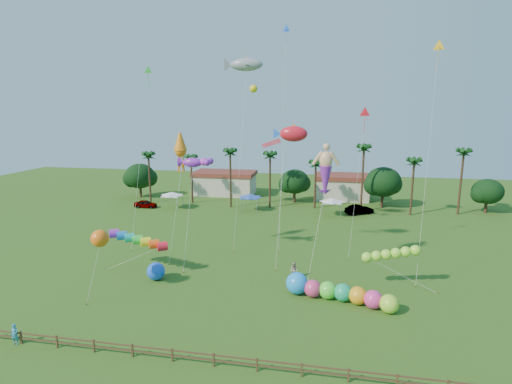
% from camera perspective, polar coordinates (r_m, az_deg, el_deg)
% --- Properties ---
extents(ground, '(160.00, 160.00, 0.00)m').
position_cam_1_polar(ground, '(34.90, -3.13, -18.01)').
color(ground, '#285116').
rests_on(ground, ground).
extents(tree_line, '(69.46, 8.91, 11.00)m').
position_cam_1_polar(tree_line, '(74.69, 7.44, 1.48)').
color(tree_line, '#3A2819').
rests_on(tree_line, ground).
extents(buildings_row, '(35.00, 7.00, 4.00)m').
position_cam_1_polar(buildings_row, '(81.58, 2.96, 0.79)').
color(buildings_row, beige).
rests_on(buildings_row, ground).
extents(tent_row, '(31.00, 4.00, 0.60)m').
position_cam_1_polar(tent_row, '(68.67, -0.94, -0.60)').
color(tent_row, white).
rests_on(tent_row, ground).
extents(fence, '(36.12, 0.12, 1.00)m').
position_cam_1_polar(fence, '(29.65, -6.08, -22.54)').
color(fence, brown).
rests_on(fence, ground).
extents(car_a, '(4.14, 1.84, 1.38)m').
position_cam_1_polar(car_a, '(74.71, -15.49, -1.65)').
color(car_a, '#4C4C54').
rests_on(car_a, ground).
extents(car_b, '(5.02, 3.95, 1.59)m').
position_cam_1_polar(car_b, '(69.66, 14.54, -2.45)').
color(car_b, '#4C4C54').
rests_on(car_b, ground).
extents(spectator_a, '(0.63, 0.44, 1.63)m').
position_cam_1_polar(spectator_a, '(36.38, -31.21, -17.02)').
color(spectator_a, teal).
rests_on(spectator_a, ground).
extents(spectator_b, '(1.05, 1.01, 1.71)m').
position_cam_1_polar(spectator_b, '(42.60, 5.44, -11.07)').
color(spectator_b, '#AB938E').
rests_on(spectator_b, ground).
extents(caterpillar_inflatable, '(10.26, 4.38, 2.11)m').
position_cam_1_polar(caterpillar_inflatable, '(38.45, 11.31, -13.80)').
color(caterpillar_inflatable, '#DA3974').
rests_on(caterpillar_inflatable, ground).
extents(blue_ball, '(1.85, 1.85, 1.85)m').
position_cam_1_polar(blue_ball, '(43.26, -14.12, -10.92)').
color(blue_ball, blue).
rests_on(blue_ball, ground).
extents(rainbow_tube, '(8.55, 3.62, 3.68)m').
position_cam_1_polar(rainbow_tube, '(44.24, -15.41, -7.36)').
color(rainbow_tube, red).
rests_on(rainbow_tube, ground).
extents(green_worm, '(9.59, 2.18, 3.68)m').
position_cam_1_polar(green_worm, '(41.20, 15.56, -8.98)').
color(green_worm, '#A2F135').
rests_on(green_worm, ground).
extents(orange_ball_kite, '(1.68, 2.87, 6.50)m').
position_cam_1_polar(orange_ball_kite, '(39.59, -21.41, -6.20)').
color(orange_ball_kite, orange).
rests_on(orange_ball_kite, ground).
extents(merman_kite, '(2.75, 5.48, 13.39)m').
position_cam_1_polar(merman_kite, '(42.88, 9.91, 2.74)').
color(merman_kite, '#E3AB81').
rests_on(merman_kite, ground).
extents(fish_kite, '(5.04, 6.99, 15.59)m').
position_cam_1_polar(fish_kite, '(46.50, 5.39, 8.27)').
color(fish_kite, red).
rests_on(fish_kite, ground).
extents(shark_kite, '(5.93, 7.86, 23.93)m').
position_cam_1_polar(shark_kite, '(53.10, -1.37, 17.73)').
color(shark_kite, gray).
rests_on(shark_kite, ground).
extents(squid_kite, '(2.03, 5.25, 14.77)m').
position_cam_1_polar(squid_kite, '(47.83, -10.74, 5.78)').
color(squid_kite, orange).
rests_on(squid_kite, ground).
extents(lobster_kite, '(4.34, 6.08, 12.24)m').
position_cam_1_polar(lobster_kite, '(45.84, -9.04, 4.20)').
color(lobster_kite, purple).
rests_on(lobster_kite, ground).
extents(delta_kite_red, '(1.99, 3.48, 17.63)m').
position_cam_1_polar(delta_kite_red, '(48.77, 15.25, 10.63)').
color(delta_kite_red, red).
rests_on(delta_kite_red, ground).
extents(delta_kite_yellow, '(1.82, 4.62, 23.97)m').
position_cam_1_polar(delta_kite_yellow, '(44.69, 24.60, 17.92)').
color(delta_kite_yellow, gold).
rests_on(delta_kite_yellow, ground).
extents(delta_kite_green, '(1.97, 4.84, 22.67)m').
position_cam_1_polar(delta_kite_green, '(53.31, -15.23, 15.89)').
color(delta_kite_green, green).
rests_on(delta_kite_green, ground).
extents(delta_kite_blue, '(1.07, 3.86, 27.28)m').
position_cam_1_polar(delta_kite_blue, '(51.27, 4.31, 21.23)').
color(delta_kite_blue, '#1C5FFE').
rests_on(delta_kite_blue, ground).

